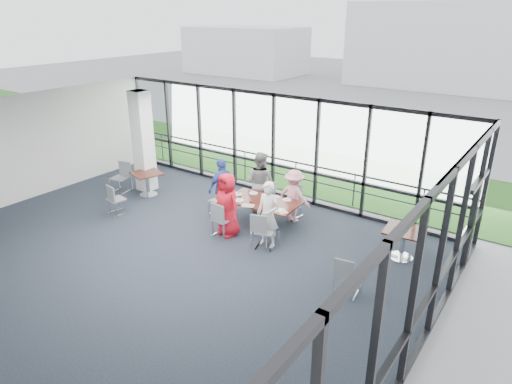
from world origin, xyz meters
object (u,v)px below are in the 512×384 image
Objects in this scene: chair_main_nr at (265,231)px; chair_spare_r at (348,276)px; main_table at (262,205)px; diner_near_left at (227,205)px; diner_far_right at (294,196)px; chair_main_fr at (293,201)px; chair_spare_la at (116,199)px; chair_main_nl at (223,219)px; chair_main_fl at (266,197)px; chair_main_end at (219,201)px; chair_spare_lb at (120,178)px; side_table_left at (147,176)px; diner_end at (223,187)px; diner_far_left at (260,182)px; structural_column at (143,142)px; side_table_right at (404,234)px; diner_near_right at (268,215)px.

chair_main_nr reaches higher than chair_spare_r.
main_table is 1.05m from diner_near_left.
chair_main_fr is at bearing -55.68° from diner_far_right.
chair_spare_la reaches higher than chair_spare_r.
chair_main_nl reaches higher than chair_main_fr.
diner_far_right is (0.97, 1.70, -0.10)m from diner_near_left.
diner_near_left is 1.86m from chair_main_fl.
chair_main_end is 2.92m from chair_spare_la.
chair_spare_lb reaches higher than chair_spare_la.
side_table_left is 0.62× the size of diner_end.
chair_main_nl is (-0.07, -0.13, -0.38)m from diner_near_left.
chair_main_nl is at bearing 76.11° from chair_main_fr.
diner_far_left is 1.14m from diner_far_right.
diner_end is 1.95× the size of chair_spare_r.
side_table_left is 4.73m from chair_main_fr.
diner_far_right is 1.62× the size of chair_main_fr.
chair_spare_lb is at bearing 147.82° from chair_spare_la.
diner_far_left is at bearing 38.04° from chair_main_fl.
structural_column is at bearing 13.93° from chair_main_fl.
side_table_left is 3.92m from chair_main_fl.
chair_spare_lb reaches higher than side_table_right.
chair_spare_lb is (-5.48, -1.59, 0.02)m from chair_main_fr.
chair_spare_lb is at bearing 163.98° from chair_spare_r.
diner_far_left is at bearing 16.10° from side_table_left.
side_table_left is at bearing 170.47° from chair_main_nl.
diner_end is at bearing -174.25° from side_table_right.
diner_far_right is 1.78m from chair_main_nr.
structural_column is at bearing 158.82° from chair_spare_r.
diner_far_right is 5.06m from chair_spare_la.
diner_near_left is 1.39m from chair_main_end.
diner_end is (2.86, 0.23, 0.21)m from side_table_left.
side_table_right is 2.16m from chair_spare_r.
chair_main_fl is 4.48m from chair_spare_r.
diner_near_right is at bearing 128.17° from chair_main_fl.
chair_spare_lb is at bearing 13.86° from diner_far_left.
chair_spare_la is 1.02× the size of chair_spare_r.
diner_far_right reaches higher than chair_main_end.
diner_far_right is 0.41m from chair_main_fr.
diner_far_right is at bearing 174.69° from side_table_right.
chair_main_end is (-0.94, 0.98, -0.05)m from chair_main_nl.
diner_near_left is 1.78× the size of chair_spare_lb.
chair_main_fl is (-0.97, 0.11, -0.32)m from diner_far_right.
chair_main_end is at bearing 42.19° from diner_far_left.
diner_near_right is 1.32m from chair_main_nl.
chair_main_nr is at bearing 6.19° from chair_main_nl.
chair_main_nr is at bearing 76.51° from diner_end.
main_table is 2.28× the size of chair_spare_la.
main_table is (4.65, -0.11, -0.97)m from structural_column.
chair_spare_r is at bearing 81.56° from diner_end.
diner_near_left is (-4.12, -1.40, 0.21)m from side_table_right.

